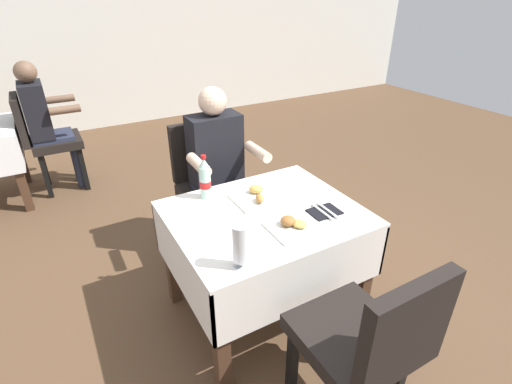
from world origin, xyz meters
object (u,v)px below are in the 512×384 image
(chair_far_diner_seat, at_px, (208,182))
(beer_glass_left, at_px, (240,247))
(seated_diner_far, at_px, (219,167))
(plate_far_diner, at_px, (255,196))
(background_chair_right, at_px, (45,137))
(main_dining_table, at_px, (265,238))
(chair_near_camera_side, at_px, (366,340))
(cola_bottle_primary, at_px, (205,179))
(plate_near_camera, at_px, (292,225))
(napkin_cutlery_set, at_px, (324,212))
(background_patron, at_px, (46,121))

(chair_far_diner_seat, distance_m, beer_glass_left, 1.24)
(seated_diner_far, bearing_deg, plate_far_diner, -92.17)
(seated_diner_far, bearing_deg, background_chair_right, 120.49)
(main_dining_table, distance_m, chair_near_camera_side, 0.82)
(main_dining_table, height_order, cola_bottle_primary, cola_bottle_primary)
(plate_far_diner, bearing_deg, plate_near_camera, -88.30)
(plate_near_camera, xyz_separation_m, beer_glass_left, (-0.37, -0.14, 0.09))
(main_dining_table, distance_m, plate_far_diner, 0.25)
(plate_far_diner, xyz_separation_m, napkin_cutlery_set, (0.26, -0.32, -0.01))
(chair_near_camera_side, height_order, cola_bottle_primary, cola_bottle_primary)
(seated_diner_far, relative_size, plate_near_camera, 5.53)
(chair_near_camera_side, bearing_deg, background_chair_right, 106.72)
(plate_far_diner, bearing_deg, seated_diner_far, 87.83)
(main_dining_table, height_order, plate_near_camera, plate_near_camera)
(beer_glass_left, xyz_separation_m, cola_bottle_primary, (0.12, 0.66, 0.01))
(main_dining_table, xyz_separation_m, background_patron, (-0.94, 2.47, 0.15))
(plate_far_diner, relative_size, background_chair_right, 0.26)
(napkin_cutlery_set, bearing_deg, plate_far_diner, 128.96)
(background_chair_right, bearing_deg, chair_far_diner_seat, -59.11)
(chair_far_diner_seat, distance_m, seated_diner_far, 0.20)
(main_dining_table, xyz_separation_m, chair_far_diner_seat, (0.00, 0.82, -0.00))
(plate_near_camera, height_order, plate_far_diner, same)
(chair_near_camera_side, relative_size, cola_bottle_primary, 3.61)
(main_dining_table, relative_size, plate_near_camera, 4.53)
(seated_diner_far, relative_size, cola_bottle_primary, 4.69)
(background_patron, bearing_deg, chair_near_camera_side, -74.07)
(seated_diner_far, relative_size, beer_glass_left, 5.81)
(seated_diner_far, height_order, beer_glass_left, seated_diner_far)
(chair_far_diner_seat, bearing_deg, cola_bottle_primary, -113.25)
(beer_glass_left, height_order, background_patron, background_patron)
(plate_near_camera, bearing_deg, beer_glass_left, -159.28)
(plate_far_diner, xyz_separation_m, background_patron, (-0.97, 2.32, -0.04))
(cola_bottle_primary, xyz_separation_m, napkin_cutlery_set, (0.50, -0.48, -0.11))
(plate_far_diner, bearing_deg, chair_far_diner_seat, 92.38)
(background_patron, bearing_deg, plate_near_camera, -69.93)
(chair_far_diner_seat, relative_size, seated_diner_far, 0.77)
(napkin_cutlery_set, bearing_deg, background_chair_right, 115.81)
(chair_near_camera_side, distance_m, cola_bottle_primary, 1.19)
(cola_bottle_primary, bearing_deg, plate_far_diner, -33.52)
(cola_bottle_primary, relative_size, background_patron, 0.21)
(seated_diner_far, xyz_separation_m, beer_glass_left, (-0.38, -1.06, 0.13))
(chair_far_diner_seat, height_order, chair_near_camera_side, same)
(seated_diner_far, xyz_separation_m, cola_bottle_primary, (-0.26, -0.39, 0.14))
(plate_near_camera, distance_m, background_patron, 2.85)
(plate_near_camera, bearing_deg, cola_bottle_primary, 115.98)
(background_patron, bearing_deg, chair_far_diner_seat, -60.37)
(main_dining_table, relative_size, cola_bottle_primary, 3.85)
(chair_near_camera_side, relative_size, beer_glass_left, 4.47)
(chair_far_diner_seat, xyz_separation_m, chair_near_camera_side, (-0.00, -1.64, 0.00))
(background_chair_right, bearing_deg, chair_near_camera_side, -73.28)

